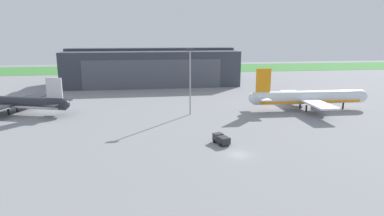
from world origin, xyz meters
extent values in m
plane|color=gray|center=(0.00, 0.00, 0.00)|extent=(440.00, 440.00, 0.00)
cube|color=#3E8338|center=(0.00, 174.78, 0.04)|extent=(440.00, 56.00, 0.08)
cube|color=#383D47|center=(-14.94, 103.95, 8.31)|extent=(82.28, 34.60, 16.61)
cube|color=#4C515B|center=(-14.94, 86.50, 6.64)|extent=(62.54, 0.30, 13.29)
cube|color=#383D47|center=(-14.94, 103.95, 17.21)|extent=(82.28, 8.30, 1.20)
cylinder|color=silver|center=(34.18, 36.44, 4.33)|extent=(36.96, 5.49, 4.36)
sphere|color=silver|center=(52.60, 35.87, 4.33)|extent=(4.19, 4.19, 4.19)
sphere|color=silver|center=(15.77, 37.01, 4.33)|extent=(3.40, 3.40, 3.40)
cube|color=orange|center=(34.18, 36.44, 3.13)|extent=(34.02, 5.45, 0.76)
cube|color=orange|center=(18.71, 36.92, 10.22)|extent=(4.80, 0.55, 7.42)
cube|color=silver|center=(17.88, 33.69, 4.76)|extent=(3.50, 6.21, 0.28)
cube|color=silver|center=(18.08, 40.19, 4.76)|extent=(3.50, 6.21, 0.28)
cube|color=silver|center=(33.18, 28.03, 3.78)|extent=(6.34, 14.65, 0.56)
cube|color=silver|center=(33.70, 44.90, 3.78)|extent=(6.34, 14.65, 0.56)
cylinder|color=gray|center=(34.02, 29.16, 2.28)|extent=(4.22, 2.53, 2.40)
cylinder|color=gray|center=(34.47, 43.71, 2.28)|extent=(4.22, 2.53, 2.40)
cylinder|color=black|center=(46.70, 36.06, 1.07)|extent=(0.56, 0.56, 2.15)
cylinder|color=black|center=(32.64, 34.20, 1.07)|extent=(0.56, 0.56, 2.15)
cylinder|color=black|center=(32.78, 38.77, 1.07)|extent=(0.56, 0.56, 2.15)
cylinder|color=#282B33|center=(-61.87, 45.85, 3.71)|extent=(38.99, 16.51, 3.66)
sphere|color=#282B33|center=(-42.97, 39.32, 3.71)|extent=(2.86, 2.86, 2.86)
cube|color=silver|center=(-61.87, 45.85, 2.71)|extent=(35.98, 15.51, 0.64)
cube|color=silver|center=(-45.99, 40.36, 8.65)|extent=(5.04, 2.08, 6.22)
cube|color=#282B33|center=(-44.34, 42.71, 4.08)|extent=(5.07, 6.02, 0.28)
cube|color=#282B33|center=(-46.14, 37.49, 4.08)|extent=(5.07, 6.02, 0.28)
cube|color=#282B33|center=(-58.04, 54.48, 3.25)|extent=(11.53, 17.97, 0.56)
cylinder|color=gray|center=(-59.24, 53.47, 1.95)|extent=(3.94, 3.04, 2.01)
cylinder|color=black|center=(-59.73, 47.14, 0.94)|extent=(0.56, 0.56, 1.88)
cylinder|color=black|center=(-60.98, 43.51, 0.94)|extent=(0.56, 0.56, 1.88)
cube|color=#2D2D33|center=(-2.40, 8.69, 1.22)|extent=(2.49, 2.25, 1.72)
cube|color=#28282D|center=(-1.67, 6.47, 1.13)|extent=(2.91, 3.50, 1.54)
cylinder|color=black|center=(-1.30, 8.95, 0.36)|extent=(0.47, 0.77, 0.72)
cylinder|color=black|center=(-3.44, 8.25, 0.36)|extent=(0.47, 0.77, 0.72)
cylinder|color=black|center=(-0.43, 6.28, 0.36)|extent=(0.47, 0.77, 0.72)
cylinder|color=black|center=(-2.57, 5.58, 0.36)|extent=(0.47, 0.77, 0.72)
cylinder|color=#99999E|center=(-5.05, 36.10, 9.82)|extent=(0.44, 0.44, 19.64)
cube|color=#333338|center=(-5.05, 36.10, 20.04)|extent=(2.40, 0.50, 0.80)
camera|label=1|loc=(-18.97, -62.23, 24.62)|focal=30.58mm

